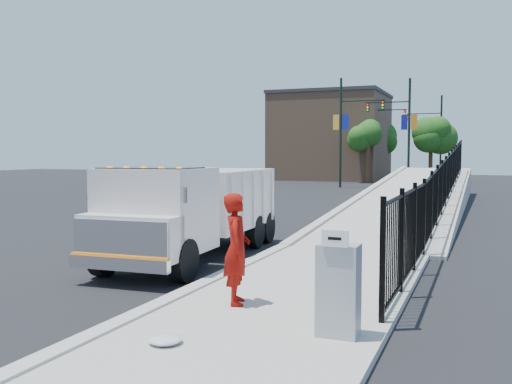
% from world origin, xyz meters
% --- Properties ---
extents(ground, '(120.00, 120.00, 0.00)m').
position_xyz_m(ground, '(0.00, 0.00, 0.00)').
color(ground, black).
rests_on(ground, ground).
extents(sidewalk, '(3.55, 12.00, 0.12)m').
position_xyz_m(sidewalk, '(1.93, -2.00, 0.06)').
color(sidewalk, '#9E998E').
rests_on(sidewalk, ground).
extents(curb, '(0.30, 12.00, 0.16)m').
position_xyz_m(curb, '(0.00, -2.00, 0.08)').
color(curb, '#ADAAA3').
rests_on(curb, ground).
extents(ramp, '(3.95, 24.06, 3.19)m').
position_xyz_m(ramp, '(2.12, 16.00, 0.00)').
color(ramp, '#9E998E').
rests_on(ramp, ground).
extents(iron_fence, '(0.10, 28.00, 1.80)m').
position_xyz_m(iron_fence, '(3.55, 12.00, 0.90)').
color(iron_fence, black).
rests_on(iron_fence, ground).
extents(truck, '(2.52, 6.84, 2.31)m').
position_xyz_m(truck, '(-1.68, 1.90, 1.30)').
color(truck, black).
rests_on(truck, ground).
extents(worker, '(0.66, 0.78, 1.82)m').
position_xyz_m(worker, '(1.17, -1.84, 1.03)').
color(worker, maroon).
rests_on(worker, sidewalk).
extents(utility_cabinet, '(0.55, 0.40, 1.25)m').
position_xyz_m(utility_cabinet, '(3.10, -2.82, 0.75)').
color(utility_cabinet, gray).
rests_on(utility_cabinet, sidewalk).
extents(arrow_sign, '(0.35, 0.04, 0.22)m').
position_xyz_m(arrow_sign, '(3.10, -3.04, 1.48)').
color(arrow_sign, white).
rests_on(arrow_sign, utility_cabinet).
extents(debris, '(0.45, 0.45, 0.11)m').
position_xyz_m(debris, '(1.10, -3.98, 0.18)').
color(debris, silver).
rests_on(debris, sidewalk).
extents(light_pole_0, '(3.77, 0.22, 8.00)m').
position_xyz_m(light_pole_0, '(-4.67, 31.00, 4.36)').
color(light_pole_0, black).
rests_on(light_pole_0, ground).
extents(light_pole_1, '(3.77, 0.22, 8.00)m').
position_xyz_m(light_pole_1, '(-0.63, 32.87, 4.36)').
color(light_pole_1, black).
rests_on(light_pole_1, ground).
extents(light_pole_2, '(3.77, 0.22, 8.00)m').
position_xyz_m(light_pole_2, '(-4.39, 40.72, 4.36)').
color(light_pole_2, black).
rests_on(light_pole_2, ground).
extents(light_pole_3, '(3.77, 0.22, 8.00)m').
position_xyz_m(light_pole_3, '(0.65, 46.79, 4.36)').
color(light_pole_3, black).
rests_on(light_pole_3, ground).
extents(tree_0, '(2.33, 2.33, 5.17)m').
position_xyz_m(tree_0, '(-4.21, 37.72, 3.92)').
color(tree_0, '#382314').
rests_on(tree_0, ground).
extents(tree_1, '(2.61, 2.61, 5.30)m').
position_xyz_m(tree_1, '(0.52, 41.36, 3.95)').
color(tree_1, '#382314').
rests_on(tree_1, ground).
extents(tree_2, '(3.01, 3.01, 5.50)m').
position_xyz_m(tree_2, '(-4.85, 48.23, 3.96)').
color(tree_2, '#382314').
rests_on(tree_2, ground).
extents(building, '(10.00, 10.00, 8.00)m').
position_xyz_m(building, '(-9.00, 44.00, 4.00)').
color(building, '#8C664C').
rests_on(building, ground).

